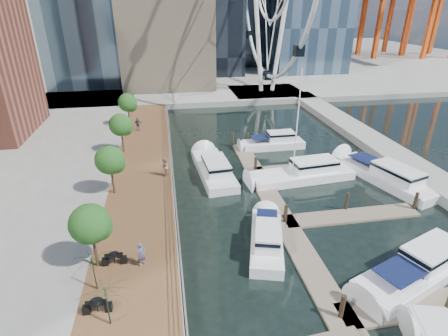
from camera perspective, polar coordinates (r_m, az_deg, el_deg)
name	(u,v)px	position (r m, az deg, el deg)	size (l,w,h in m)	color
ground	(280,300)	(23.59, 9.16, -20.46)	(520.00, 520.00, 0.00)	black
boardwalk	(142,190)	(34.59, -13.21, -3.55)	(6.00, 60.00, 1.00)	brown
seawall	(174,188)	(34.47, -8.24, -3.20)	(0.25, 60.00, 1.00)	#595954
land_far	(182,59)	(118.68, -6.95, 17.18)	(200.00, 114.00, 1.00)	gray
breakwater	(387,151)	(46.95, 25.04, 2.50)	(4.00, 60.00, 1.00)	gray
pier	(266,93)	(72.22, 6.94, 12.04)	(14.00, 12.00, 1.00)	gray
railing	(172,178)	(34.00, -8.51, -1.69)	(0.10, 60.00, 1.05)	white
floating_docks	(330,201)	(33.31, 16.97, -5.23)	(16.00, 34.00, 2.60)	#6D6051
street_trees	(110,160)	(32.35, -18.17, 1.23)	(2.60, 42.60, 4.60)	#3F2B1C
cafe_tables	(99,336)	(20.83, -19.70, -24.37)	(2.50, 13.70, 0.74)	black
yacht_foreground	(416,277)	(28.02, 28.90, -15.27)	(2.99, 11.14, 2.15)	white
pedestrian_near	(142,254)	(24.20, -13.32, -13.54)	(0.64, 0.42, 1.75)	#52556D
pedestrian_mid	(164,167)	(35.30, -9.70, 0.11)	(0.96, 0.75, 1.98)	gray
pedestrian_far	(138,124)	(49.35, -13.86, 6.99)	(1.08, 0.45, 1.84)	#363843
moored_yachts	(307,186)	(36.40, 13.34, -2.93)	(22.63, 33.36, 11.50)	white
cafe_seating	(103,318)	(20.28, -19.14, -22.15)	(4.97, 10.57, 2.63)	#0F381D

